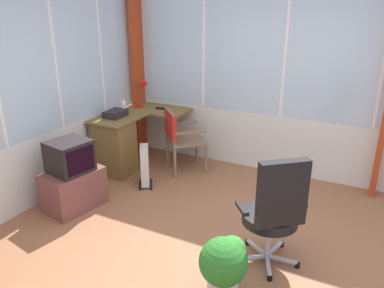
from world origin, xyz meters
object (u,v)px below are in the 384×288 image
spray_bottle (124,107)px  wooden_armchair (178,133)px  tv_remote (161,108)px  potted_plant (224,263)px  paper_tray (115,114)px  office_chair (275,209)px  tv_on_stand (72,179)px  desk (118,143)px  space_heater (145,165)px  desk_lamp (144,89)px

spray_bottle → wooden_armchair: bearing=-77.6°
tv_remote → potted_plant: 3.01m
tv_remote → wooden_armchair: (-0.29, -0.44, -0.22)m
wooden_armchair → potted_plant: 2.49m
paper_tray → wooden_armchair: wooden_armchair is taller
office_chair → tv_on_stand: bearing=89.7°
tv_remote → spray_bottle: spray_bottle is taller
desk → space_heater: (-0.19, -0.56, -0.14)m
wooden_armchair → paper_tray: bearing=112.4°
spray_bottle → wooden_armchair: 0.84m
paper_tray → office_chair: bearing=-113.9°
desk_lamp → wooden_armchair: desk_lamp is taller
desk → space_heater: size_ratio=2.29×
tv_on_stand → paper_tray: bearing=10.5°
spray_bottle → office_chair: 2.84m
tv_remote → space_heater: 1.06m
wooden_armchair → tv_on_stand: 1.56m
desk → desk_lamp: desk_lamp is taller
desk → desk_lamp: (0.71, 0.01, 0.62)m
desk → potted_plant: bearing=-125.0°
spray_bottle → paper_tray: 0.17m
wooden_armchair → space_heater: (-0.60, 0.16, -0.28)m
office_chair → tv_on_stand: 2.35m
desk_lamp → space_heater: size_ratio=0.74×
desk_lamp → tv_on_stand: (-1.75, -0.15, -0.68)m
desk → paper_tray: 0.41m
potted_plant → desk: bearing=55.0°
paper_tray → office_chair: 2.79m
desk → tv_remote: size_ratio=8.40×
spray_bottle → potted_plant: spray_bottle is taller
desk → paper_tray: size_ratio=4.20×
wooden_armchair → office_chair: 2.28m
tv_on_stand → wooden_armchair: bearing=-22.0°
desk_lamp → tv_on_stand: bearing=-175.1°
desk_lamp → space_heater: 1.31m
paper_tray → spray_bottle: bearing=-10.3°
wooden_armchair → tv_on_stand: wooden_armchair is taller
desk → space_heater: bearing=-108.8°
wooden_armchair → office_chair: (-1.45, -1.75, 0.03)m
desk → wooden_armchair: size_ratio=1.44×
desk_lamp → paper_tray: 0.67m
desk → paper_tray: (0.08, 0.07, 0.40)m
desk_lamp → tv_remote: (-0.02, -0.29, -0.26)m
wooden_armchair → office_chair: bearing=-129.6°
space_heater → potted_plant: space_heater is taller
desk_lamp → paper_tray: (-0.63, 0.06, -0.22)m
office_chair → potted_plant: office_chair is taller
spray_bottle → tv_on_stand: (-1.27, -0.18, -0.51)m
office_chair → space_heater: 2.12m
desk → tv_on_stand: size_ratio=1.54×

